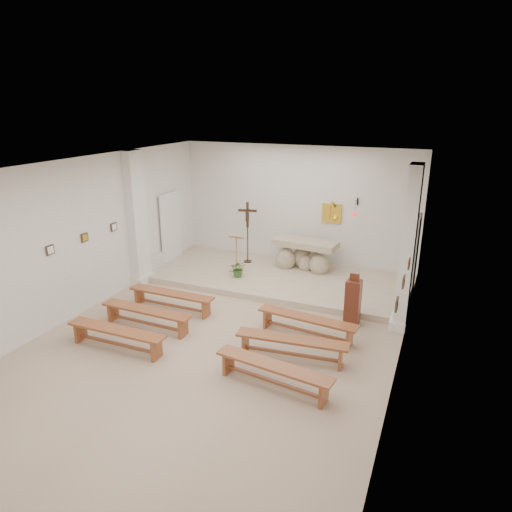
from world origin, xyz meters
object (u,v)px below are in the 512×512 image
at_px(altar, 304,257).
at_px(bench_right_second, 292,343).
at_px(bench_right_front, 307,322).
at_px(donation_pedestal, 353,302).
at_px(bench_right_third, 273,370).
at_px(bench_left_front, 171,297).
at_px(bench_left_second, 146,314).
at_px(lectern, 236,252).
at_px(crucifix_stand, 248,228).
at_px(bench_left_third, 117,334).

bearing_deg(altar, bench_right_second, -69.86).
relative_size(altar, bench_right_front, 0.86).
bearing_deg(donation_pedestal, bench_right_third, -102.71).
height_order(bench_left_front, bench_left_second, same).
distance_m(lectern, bench_right_third, 5.37).
bearing_deg(bench_left_front, donation_pedestal, 13.71).
bearing_deg(crucifix_stand, bench_right_second, -68.64).
xyz_separation_m(altar, bench_right_front, (1.14, -3.51, -0.17)).
height_order(bench_right_front, bench_left_third, same).
distance_m(lectern, donation_pedestal, 3.95).
distance_m(lectern, bench_left_third, 4.59).
height_order(lectern, bench_right_front, lectern).
bearing_deg(bench_right_front, bench_left_front, -173.65).
height_order(altar, bench_left_third, altar).
height_order(bench_left_second, bench_left_third, same).
relative_size(bench_left_third, bench_right_third, 0.99).
height_order(donation_pedestal, bench_right_front, donation_pedestal).
distance_m(crucifix_stand, donation_pedestal, 4.41).
bearing_deg(altar, bench_left_front, -115.43).
bearing_deg(donation_pedestal, lectern, 156.66).
bearing_deg(bench_right_front, altar, 114.40).
bearing_deg(crucifix_stand, lectern, -101.02).
bearing_deg(altar, bench_right_front, -66.12).
xyz_separation_m(bench_left_third, bench_right_third, (3.27, 0.00, 0.00)).
bearing_deg(bench_right_front, bench_right_second, -83.65).
bearing_deg(bench_right_third, lectern, 129.72).
relative_size(crucifix_stand, bench_left_second, 0.84).
relative_size(lectern, bench_left_third, 0.51).
height_order(lectern, bench_left_second, lectern).
relative_size(altar, bench_right_second, 0.86).
bearing_deg(bench_left_second, bench_left_front, 91.49).
bearing_deg(bench_right_front, donation_pedestal, 57.65).
relative_size(lectern, crucifix_stand, 0.61).
distance_m(crucifix_stand, bench_left_third, 5.44).
bearing_deg(bench_right_second, lectern, 122.39).
height_order(bench_left_front, bench_right_third, same).
distance_m(donation_pedestal, bench_left_second, 4.45).
bearing_deg(bench_left_front, bench_right_second, -15.91).
xyz_separation_m(altar, bench_right_second, (1.14, -4.48, -0.17)).
xyz_separation_m(bench_left_second, bench_right_third, (3.27, -0.97, 0.00)).
relative_size(altar, bench_left_second, 0.86).
distance_m(donation_pedestal, bench_right_front, 1.21).
bearing_deg(bench_right_second, bench_right_front, 84.10).
relative_size(lectern, donation_pedestal, 0.92).
distance_m(lectern, bench_right_second, 4.58).
height_order(altar, bench_right_third, altar).
relative_size(bench_left_second, bench_right_third, 0.99).
bearing_deg(lectern, bench_right_front, -46.58).
relative_size(donation_pedestal, bench_left_front, 0.55).
distance_m(crucifix_stand, bench_right_second, 5.29).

